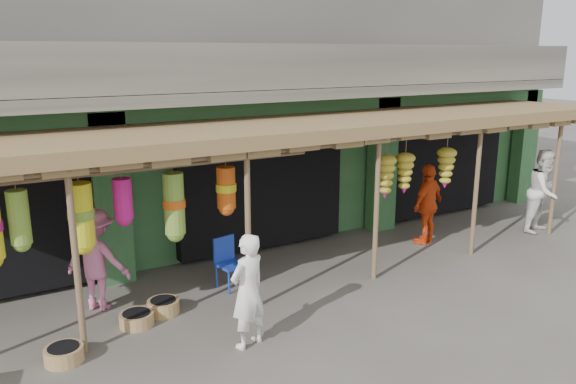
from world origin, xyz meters
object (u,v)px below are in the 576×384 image
person_front (248,291)px  person_shopper (97,259)px  person_vendor (428,204)px  person_right (544,191)px  blue_chair (228,260)px

person_front → person_shopper: bearing=-74.6°
person_vendor → person_shopper: 6.70m
person_front → person_shopper: 2.71m
person_front → person_right: size_ratio=0.86×
person_front → person_vendor: 5.53m
blue_chair → person_front: 2.09m
blue_chair → person_front: size_ratio=0.55×
blue_chair → person_vendor: 4.60m
blue_chair → person_right: person_right is taller
blue_chair → person_shopper: (-2.11, 0.28, 0.32)m
person_front → person_shopper: size_ratio=0.99×
person_vendor → blue_chair: bearing=-17.0°
person_vendor → person_right: bearing=149.1°
person_vendor → person_front: bearing=3.9°
person_shopper → blue_chair: bearing=-145.0°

